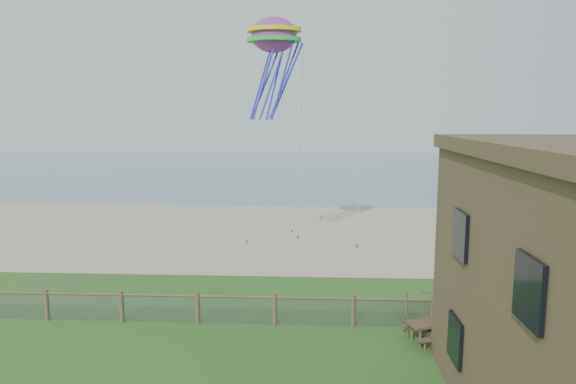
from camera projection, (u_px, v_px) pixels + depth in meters
The scene contains 5 objects.
sand_beach at pixel (292, 232), 35.59m from camera, with size 72.00×20.00×0.02m, color tan.
ocean at pixel (305, 168), 79.06m from camera, with size 160.00×68.00×0.02m, color slate.
chainlink_fence at pixel (275, 311), 19.71m from camera, with size 36.20×0.20×1.25m, color brown, non-canonical shape.
picnic_table at pixel (436, 330), 18.25m from camera, with size 2.05×1.55×0.87m, color brown, non-canonical shape.
octopus_kite at pixel (274, 65), 27.78m from camera, with size 2.96×2.09×6.10m, color #E44524, non-canonical shape.
Camera 1 is at (1.48, -12.77, 7.99)m, focal length 32.00 mm.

